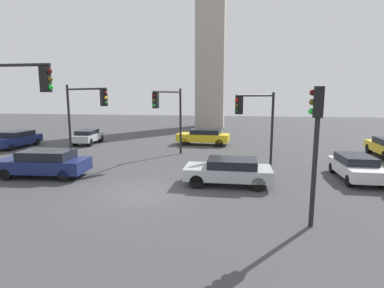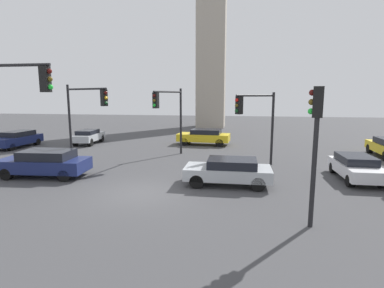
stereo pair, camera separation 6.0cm
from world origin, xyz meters
The scene contains 12 objects.
ground_plane centered at (0.00, 0.00, 0.00)m, with size 105.06×105.06×0.00m, color #424244.
traffic_light_0 centered at (-5.60, 5.69, 3.69)m, with size 3.95×2.36×5.16m.
traffic_light_1 centered at (6.82, -2.48, 3.32)m, with size 0.49×0.39×4.73m.
traffic_light_3 centered at (5.29, 5.73, 3.33)m, with size 2.42×2.45×4.62m.
traffic_light_4 centered at (-0.51, 7.77, 3.55)m, with size 1.15×4.08×4.93m.
car_0 centered at (-9.35, 12.91, 0.72)m, with size 1.95×4.03×1.31m.
car_1 centered at (-6.17, 1.96, 0.78)m, with size 4.85×2.25×1.48m.
car_2 centered at (3.88, 1.99, 0.72)m, with size 4.27×1.95×1.33m.
car_3 centered at (1.20, 14.08, 0.77)m, with size 4.74×2.26×1.41m.
car_5 centered at (10.51, 4.02, 0.69)m, with size 1.82×4.04×1.29m.
car_6 centered at (-14.52, 10.24, 0.74)m, with size 2.11×4.46×1.39m.
skyline_tower centered at (0.28, 29.63, 13.54)m, with size 3.79×3.79×27.09m, color #A89E8E.
Camera 2 is at (4.39, -12.82, 4.46)m, focal length 28.40 mm.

